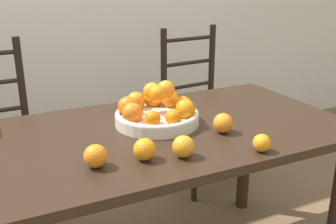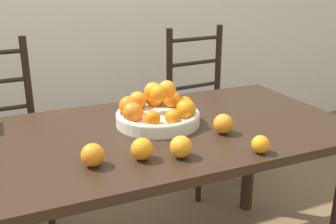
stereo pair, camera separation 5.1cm
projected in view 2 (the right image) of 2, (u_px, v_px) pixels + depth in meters
The scene contains 9 objects.
dining_table at pixel (146, 154), 1.58m from camera, with size 1.67×0.82×0.74m.
fruit_bowl at pixel (157, 111), 1.62m from camera, with size 0.35×0.35×0.17m.
orange_loose_0 at pixel (93, 155), 1.26m from camera, with size 0.08×0.08×0.08m.
orange_loose_1 at pixel (261, 144), 1.35m from camera, with size 0.06×0.06×0.06m.
orange_loose_2 at pixel (181, 147), 1.32m from camera, with size 0.08×0.08×0.08m.
orange_loose_3 at pixel (142, 149), 1.30m from camera, with size 0.08×0.08×0.08m.
orange_loose_4 at pixel (223, 124), 1.52m from camera, with size 0.08×0.08×0.08m.
chair_left at pixel (0, 144), 2.08m from camera, with size 0.44×0.42×1.02m.
chair_right at pixel (205, 113), 2.55m from camera, with size 0.46×0.44×1.02m.
Camera 2 is at (-0.50, -1.35, 1.32)m, focal length 42.00 mm.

